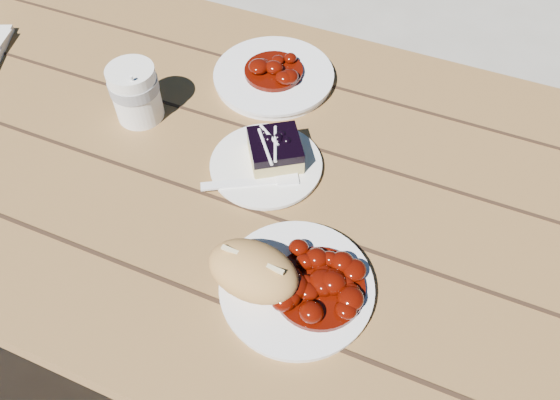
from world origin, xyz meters
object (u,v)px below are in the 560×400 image
at_px(main_plate, 297,288).
at_px(second_plate, 274,77).
at_px(blueberry_cake, 275,150).
at_px(coffee_cup, 136,93).
at_px(bread_roll, 253,271).
at_px(picnic_table, 237,217).
at_px(dessert_plate, 266,166).

xyz_separation_m(main_plate, second_plate, (-0.20, 0.40, 0.00)).
distance_m(blueberry_cake, coffee_cup, 0.27).
relative_size(main_plate, coffee_cup, 2.04).
bearing_deg(coffee_cup, bread_roll, -35.78).
relative_size(picnic_table, dessert_plate, 11.26).
height_order(dessert_plate, coffee_cup, coffee_cup).
relative_size(picnic_table, bread_roll, 15.67).
bearing_deg(second_plate, dessert_plate, -70.03).
distance_m(dessert_plate, coffee_cup, 0.26).
bearing_deg(second_plate, picnic_table, -86.29).
bearing_deg(coffee_cup, dessert_plate, -6.10).
distance_m(coffee_cup, second_plate, 0.26).
height_order(dessert_plate, blueberry_cake, blueberry_cake).
height_order(picnic_table, bread_roll, bread_roll).
relative_size(picnic_table, coffee_cup, 19.64).
relative_size(picnic_table, main_plate, 9.63).
bearing_deg(picnic_table, dessert_plate, 7.95).
relative_size(dessert_plate, second_plate, 0.81).
bearing_deg(dessert_plate, main_plate, -55.66).
relative_size(dessert_plate, blueberry_cake, 1.60).
relative_size(picnic_table, blueberry_cake, 17.98).
xyz_separation_m(blueberry_cake, coffee_cup, (-0.26, 0.01, 0.02)).
bearing_deg(dessert_plate, bread_roll, -70.34).
xyz_separation_m(picnic_table, dessert_plate, (0.06, 0.01, 0.17)).
xyz_separation_m(picnic_table, main_plate, (0.19, -0.18, 0.17)).
height_order(blueberry_cake, coffee_cup, coffee_cup).
distance_m(bread_roll, second_plate, 0.44).
relative_size(picnic_table, second_plate, 9.11).
bearing_deg(coffee_cup, second_plate, 44.72).
xyz_separation_m(main_plate, dessert_plate, (-0.13, 0.19, -0.00)).
xyz_separation_m(bread_roll, dessert_plate, (-0.08, 0.21, -0.04)).
xyz_separation_m(dessert_plate, second_plate, (-0.07, 0.21, 0.00)).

